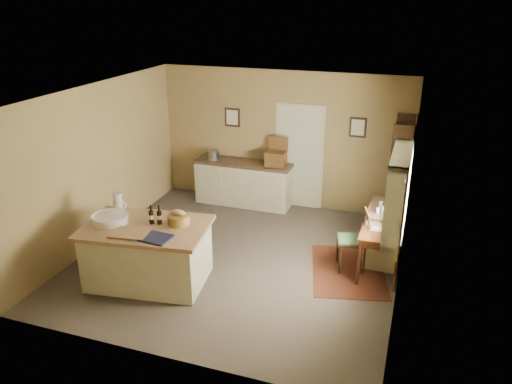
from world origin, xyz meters
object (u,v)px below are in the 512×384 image
Objects in this scene: shelving_unit at (402,176)px; desk_chair at (351,241)px; work_island at (147,252)px; sideboard at (244,182)px; right_cabinet at (384,233)px; writing_desk at (382,234)px.

desk_chair is at bearing -109.44° from shelving_unit.
shelving_unit reaches higher than work_island.
shelving_unit is (3.07, -0.20, 0.55)m from sideboard.
shelving_unit is at bearing 82.77° from right_cabinet.
right_cabinet is at bearing 21.54° from work_island.
desk_chair is at bearing 17.75° from work_island.
writing_desk is 1.74m from shelving_unit.
writing_desk is 1.01× the size of right_cabinet.
right_cabinet reaches higher than writing_desk.
writing_desk is at bearing 14.62° from work_island.
writing_desk is (2.91, -1.90, 0.19)m from sideboard.
shelving_unit is at bearing -3.73° from sideboard.
desk_chair is at bearing -179.94° from writing_desk.
right_cabinet is 1.35m from shelving_unit.
work_island is 3.26m from sideboard.
desk_chair is (-0.45, -0.00, -0.19)m from writing_desk.
work_island is at bearing -95.95° from sideboard.
writing_desk is 0.49m from desk_chair.
right_cabinet is (3.25, 1.83, -0.02)m from work_island.
shelving_unit is (3.40, 3.04, 0.54)m from work_island.
writing_desk is at bearing -16.62° from desk_chair.
sideboard is at bearing 176.27° from shelving_unit.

